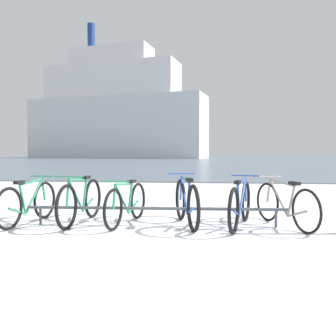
% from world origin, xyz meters
% --- Properties ---
extents(ground, '(80.00, 132.00, 0.08)m').
position_xyz_m(ground, '(0.00, 53.90, -0.04)').
color(ground, white).
extents(bike_rack, '(4.16, 0.22, 0.31)m').
position_xyz_m(bike_rack, '(-0.53, 1.96, 0.27)').
color(bike_rack, '#4C5156').
rests_on(bike_rack, ground).
extents(bicycle_0, '(0.46, 1.61, 0.76)m').
position_xyz_m(bicycle_0, '(-2.62, 1.92, 0.35)').
color(bicycle_0, black).
rests_on(bicycle_0, ground).
extents(bicycle_1, '(0.46, 1.72, 0.81)m').
position_xyz_m(bicycle_1, '(-1.78, 2.04, 0.37)').
color(bicycle_1, black).
rests_on(bicycle_1, ground).
extents(bicycle_2, '(0.48, 1.60, 0.74)m').
position_xyz_m(bicycle_2, '(-1.02, 2.04, 0.34)').
color(bicycle_2, black).
rests_on(bicycle_2, ground).
extents(bicycle_3, '(0.57, 1.63, 0.82)m').
position_xyz_m(bicycle_3, '(-0.05, 2.05, 0.37)').
color(bicycle_3, black).
rests_on(bicycle_3, ground).
extents(bicycle_4, '(0.60, 1.67, 0.79)m').
position_xyz_m(bicycle_4, '(0.79, 2.01, 0.36)').
color(bicycle_4, black).
rests_on(bicycle_4, ground).
extents(bicycle_5, '(0.71, 1.55, 0.77)m').
position_xyz_m(bicycle_5, '(1.49, 2.10, 0.35)').
color(bicycle_5, black).
rests_on(bicycle_5, ground).
extents(ferry_ship, '(36.26, 15.44, 26.59)m').
position_xyz_m(ferry_ship, '(-17.30, 64.95, 8.92)').
color(ferry_ship, silver).
rests_on(ferry_ship, ground).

